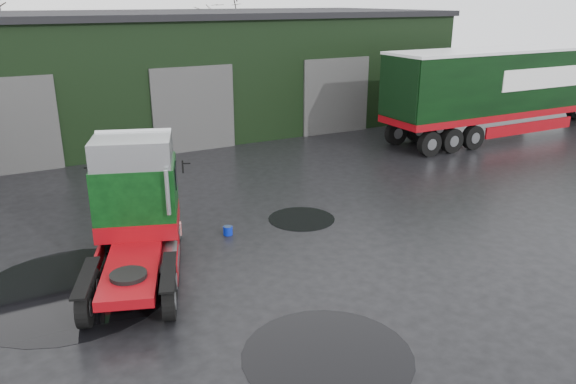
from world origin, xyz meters
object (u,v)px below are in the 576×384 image
object	(u,v)px
warehouse	(156,71)
lorry_right	(502,93)
hero_tractor	(131,218)
wash_bucket	(228,231)
tree_back_b	(222,43)

from	to	relation	value
warehouse	lorry_right	xyz separation A→B (m)	(15.00, -11.00, -0.84)
hero_tractor	lorry_right	world-z (taller)	lorry_right
warehouse	wash_bucket	distance (m)	16.75
hero_tractor	lorry_right	xyz separation A→B (m)	(20.83, 6.96, 0.55)
tree_back_b	warehouse	bearing A→B (deg)	-128.66
wash_bucket	tree_back_b	xyz separation A→B (m)	(10.58, 26.27, 3.61)
lorry_right	wash_bucket	bearing A→B (deg)	-72.58
lorry_right	tree_back_b	distance (m)	22.18
hero_tractor	wash_bucket	bearing A→B (deg)	46.63
warehouse	hero_tractor	bearing A→B (deg)	-107.99
hero_tractor	wash_bucket	world-z (taller)	hero_tractor
warehouse	lorry_right	distance (m)	18.62
tree_back_b	wash_bucket	bearing A→B (deg)	-111.93
warehouse	wash_bucket	xyz separation A→B (m)	(-2.58, -16.27, -3.02)
warehouse	tree_back_b	size ratio (longest dim) A/B	4.32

